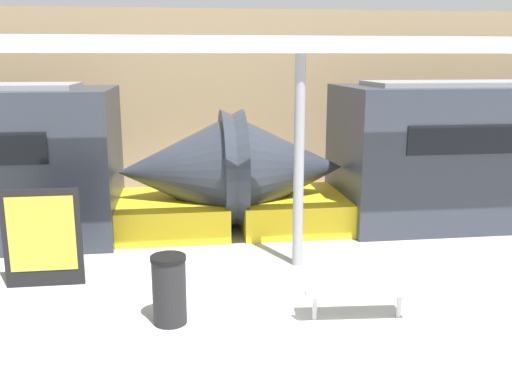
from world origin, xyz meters
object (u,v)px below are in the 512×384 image
Objects in this scene: bench_near at (359,289)px; support_column_near at (299,163)px; trash_bin at (169,290)px; poster_board at (42,238)px.

bench_near is 0.42× the size of support_column_near.
bench_near is at bearing -80.42° from support_column_near.
poster_board reaches higher than trash_bin.
poster_board is 0.44× the size of support_column_near.
support_column_near reaches higher than trash_bin.
support_column_near is at bearing 103.90° from bench_near.
poster_board is at bearing -174.49° from support_column_near.
support_column_near is (2.29, 2.08, 1.38)m from trash_bin.
trash_bin is at bearing -137.82° from support_column_near.
trash_bin is 3.39m from support_column_near.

